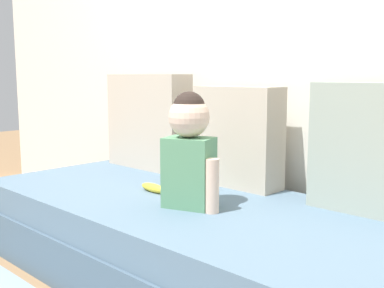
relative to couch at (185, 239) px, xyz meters
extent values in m
plane|color=#93704C|center=(0.00, 0.00, -0.18)|extent=(12.00, 12.00, 0.00)
cube|color=#495F70|center=(0.00, 0.00, -0.07)|extent=(2.13, 0.94, 0.22)
cube|color=slate|center=(0.00, 0.00, 0.11)|extent=(2.06, 0.91, 0.14)
cube|color=#C1B29E|center=(-0.66, 0.37, 0.45)|extent=(0.56, 0.16, 0.54)
cube|color=#C1B29E|center=(0.00, 0.37, 0.42)|extent=(0.45, 0.16, 0.49)
cube|color=#99A393|center=(0.66, 0.37, 0.44)|extent=(0.46, 0.16, 0.51)
cube|color=#568E66|center=(0.09, -0.06, 0.33)|extent=(0.23, 0.20, 0.29)
sphere|color=beige|center=(0.09, -0.06, 0.55)|extent=(0.17, 0.17, 0.17)
sphere|color=#2D231E|center=(0.09, -0.06, 0.59)|extent=(0.13, 0.13, 0.13)
cylinder|color=beige|center=(-0.03, -0.06, 0.29)|extent=(0.06, 0.06, 0.22)
cylinder|color=beige|center=(0.22, -0.06, 0.29)|extent=(0.06, 0.06, 0.22)
ellipsoid|color=yellow|center=(-0.20, -0.01, 0.20)|extent=(0.17, 0.05, 0.04)
camera|label=1|loc=(1.39, -1.40, 0.72)|focal=43.59mm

